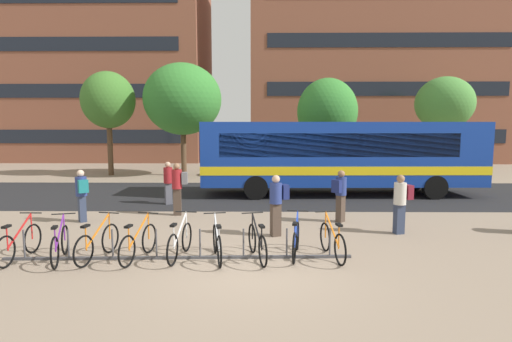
% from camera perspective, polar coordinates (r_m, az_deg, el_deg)
% --- Properties ---
extents(ground, '(200.00, 200.00, 0.00)m').
position_cam_1_polar(ground, '(8.70, -0.72, -13.89)').
color(ground, gray).
extents(bus_lane_asphalt, '(80.00, 7.20, 0.01)m').
position_cam_1_polar(bus_lane_asphalt, '(17.70, 0.03, -3.37)').
color(bus_lane_asphalt, '#232326').
rests_on(bus_lane_asphalt, ground).
extents(city_bus, '(12.08, 2.83, 3.20)m').
position_cam_1_polar(city_bus, '(17.84, 12.20, 2.29)').
color(city_bus, '#14389E').
rests_on(city_bus, ground).
extents(bike_rack, '(7.95, 0.35, 0.70)m').
position_cam_1_polar(bike_rack, '(9.45, -11.07, -11.76)').
color(bike_rack, '#47474C').
rests_on(bike_rack, ground).
extents(parked_bicycle_red_0, '(0.52, 1.72, 0.99)m').
position_cam_1_polar(parked_bicycle_red_0, '(10.58, -30.84, -8.92)').
color(parked_bicycle_red_0, black).
rests_on(parked_bicycle_red_0, ground).
extents(parked_bicycle_purple_1, '(0.63, 1.68, 0.99)m').
position_cam_1_polar(parked_bicycle_purple_1, '(10.06, -26.33, -9.45)').
color(parked_bicycle_purple_1, black).
rests_on(parked_bicycle_purple_1, ground).
extents(parked_bicycle_orange_2, '(0.54, 1.70, 0.99)m').
position_cam_1_polar(parked_bicycle_orange_2, '(9.83, -21.80, -9.59)').
color(parked_bicycle_orange_2, black).
rests_on(parked_bicycle_orange_2, ground).
extents(parked_bicycle_orange_3, '(0.55, 1.70, 0.99)m').
position_cam_1_polar(parked_bicycle_orange_3, '(9.52, -16.51, -9.92)').
color(parked_bicycle_orange_3, black).
rests_on(parked_bicycle_orange_3, ground).
extents(parked_bicycle_white_4, '(0.52, 1.72, 0.99)m').
position_cam_1_polar(parked_bicycle_white_4, '(9.41, -10.87, -9.95)').
color(parked_bicycle_white_4, black).
rests_on(parked_bicycle_white_4, ground).
extents(parked_bicycle_silver_5, '(0.56, 1.70, 0.99)m').
position_cam_1_polar(parked_bicycle_silver_5, '(9.16, -5.61, -10.32)').
color(parked_bicycle_silver_5, black).
rests_on(parked_bicycle_silver_5, ground).
extents(parked_bicycle_black_6, '(0.61, 1.68, 0.99)m').
position_cam_1_polar(parked_bicycle_black_6, '(9.15, 0.18, -10.33)').
color(parked_bicycle_black_6, black).
rests_on(parked_bicycle_black_6, ground).
extents(parked_bicycle_blue_7, '(0.52, 1.71, 0.99)m').
position_cam_1_polar(parked_bicycle_blue_7, '(9.40, 5.76, -9.89)').
color(parked_bicycle_blue_7, black).
rests_on(parked_bicycle_blue_7, ground).
extents(parked_bicycle_orange_8, '(0.52, 1.71, 0.99)m').
position_cam_1_polar(parked_bicycle_orange_8, '(9.43, 10.90, -9.93)').
color(parked_bicycle_orange_8, black).
rests_on(parked_bicycle_orange_8, ground).
extents(commuter_olive_pack_0, '(0.60, 0.51, 1.66)m').
position_cam_1_polar(commuter_olive_pack_0, '(15.74, -12.38, -1.25)').
color(commuter_olive_pack_0, '#565660').
rests_on(commuter_olive_pack_0, ground).
extents(commuter_navy_pack_1, '(0.58, 0.59, 1.65)m').
position_cam_1_polar(commuter_navy_pack_1, '(12.78, 12.02, -3.02)').
color(commuter_navy_pack_1, '#47382D').
rests_on(commuter_navy_pack_1, ground).
extents(commuter_teal_pack_2, '(0.56, 0.60, 1.66)m').
position_cam_1_polar(commuter_teal_pack_2, '(13.67, -23.76, -2.80)').
color(commuter_teal_pack_2, '#2D3851').
rests_on(commuter_teal_pack_2, ground).
extents(commuter_navy_pack_3, '(0.60, 0.49, 1.70)m').
position_cam_1_polar(commuter_navy_pack_3, '(10.93, 3.03, -4.31)').
color(commuter_navy_pack_3, '#47382D').
rests_on(commuter_navy_pack_3, ground).
extents(commuter_maroon_pack_4, '(0.59, 0.44, 1.68)m').
position_cam_1_polar(commuter_maroon_pack_4, '(11.87, 20.10, -3.93)').
color(commuter_maroon_pack_4, '#2D3851').
rests_on(commuter_maroon_pack_4, ground).
extents(commuter_grey_pack_5, '(0.55, 0.37, 1.79)m').
position_cam_1_polar(commuter_grey_pack_5, '(13.72, -11.14, -2.01)').
color(commuter_grey_pack_5, '#47382D').
rests_on(commuter_grey_pack_5, ground).
extents(street_tree_0, '(3.44, 3.44, 5.76)m').
position_cam_1_polar(street_tree_0, '(23.35, 10.20, 8.37)').
color(street_tree_0, brown).
rests_on(street_tree_0, ground).
extents(street_tree_1, '(4.68, 4.68, 6.80)m').
position_cam_1_polar(street_tree_1, '(24.72, -10.50, 10.09)').
color(street_tree_1, brown).
rests_on(street_tree_1, ground).
extents(street_tree_2, '(3.21, 3.21, 6.33)m').
position_cam_1_polar(street_tree_2, '(26.08, -20.47, 9.49)').
color(street_tree_2, brown).
rests_on(street_tree_2, ground).
extents(street_tree_3, '(3.68, 3.68, 6.22)m').
position_cam_1_polar(street_tree_3, '(28.87, 25.45, 8.75)').
color(street_tree_3, brown).
rests_on(street_tree_3, ground).
extents(building_left_wing, '(23.18, 10.13, 18.30)m').
position_cam_1_polar(building_left_wing, '(41.27, -24.00, 14.44)').
color(building_left_wing, brown).
rests_on(building_left_wing, ground).
extents(building_right_wing, '(21.50, 10.67, 18.56)m').
position_cam_1_polar(building_right_wing, '(38.85, 16.11, 15.48)').
color(building_right_wing, brown).
rests_on(building_right_wing, ground).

